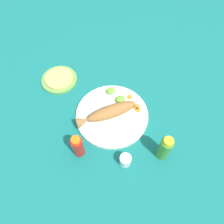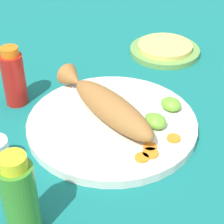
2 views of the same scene
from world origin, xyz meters
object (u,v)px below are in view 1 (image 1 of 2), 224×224
(fork_near, at_px, (94,120))
(hot_sauce_bottle_red, at_px, (78,146))
(main_plate, at_px, (112,115))
(hot_sauce_bottle_green, at_px, (165,148))
(salt_cup, at_px, (125,161))
(tortilla_plate, at_px, (59,80))
(fried_fish, at_px, (108,112))
(fork_far, at_px, (93,111))

(fork_near, height_order, hot_sauce_bottle_red, hot_sauce_bottle_red)
(main_plate, bearing_deg, fork_near, 175.84)
(hot_sauce_bottle_green, height_order, salt_cup, hot_sauce_bottle_green)
(fork_near, bearing_deg, tortilla_plate, -67.20)
(hot_sauce_bottle_red, xyz_separation_m, hot_sauce_bottle_green, (0.31, -0.16, 0.01))
(hot_sauce_bottle_green, bearing_deg, hot_sauce_bottle_red, 153.01)
(fried_fish, relative_size, fork_near, 1.56)
(fried_fish, height_order, hot_sauce_bottle_green, hot_sauce_bottle_green)
(fried_fish, bearing_deg, hot_sauce_bottle_green, -60.70)
(main_plate, height_order, fried_fish, fried_fish)
(fork_near, height_order, hot_sauce_bottle_green, hot_sauce_bottle_green)
(fork_near, relative_size, fork_far, 1.00)
(main_plate, xyz_separation_m, hot_sauce_bottle_red, (-0.20, -0.10, 0.05))
(fork_far, distance_m, tortilla_plate, 0.27)
(main_plate, relative_size, tortilla_plate, 1.85)
(fried_fish, distance_m, hot_sauce_bottle_red, 0.21)
(tortilla_plate, bearing_deg, main_plate, -63.23)
(hot_sauce_bottle_red, bearing_deg, main_plate, 26.78)
(hot_sauce_bottle_green, distance_m, tortilla_plate, 0.64)
(fried_fish, distance_m, hot_sauce_bottle_green, 0.29)
(hot_sauce_bottle_red, relative_size, salt_cup, 2.38)
(fried_fish, xyz_separation_m, fork_far, (-0.05, 0.05, -0.03))
(fork_far, height_order, tortilla_plate, fork_far)
(hot_sauce_bottle_red, bearing_deg, fork_near, 43.17)
(fried_fish, height_order, fork_near, fried_fish)
(hot_sauce_bottle_red, bearing_deg, fork_far, 49.86)
(hot_sauce_bottle_green, bearing_deg, salt_cup, 167.70)
(fried_fish, distance_m, fork_far, 0.08)
(fried_fish, xyz_separation_m, salt_cup, (-0.03, -0.23, -0.02))
(salt_cup, height_order, tortilla_plate, salt_cup)
(fork_far, bearing_deg, fried_fish, 128.94)
(fork_near, relative_size, hot_sauce_bottle_green, 1.24)
(hot_sauce_bottle_green, bearing_deg, fried_fish, 116.52)
(main_plate, relative_size, salt_cup, 6.10)
(fork_near, xyz_separation_m, fork_far, (0.01, 0.04, 0.00))
(main_plate, xyz_separation_m, tortilla_plate, (-0.16, 0.31, -0.00))
(salt_cup, bearing_deg, main_plate, 78.59)
(main_plate, distance_m, fried_fish, 0.04)
(fork_near, distance_m, hot_sauce_bottle_green, 0.34)
(fried_fish, relative_size, hot_sauce_bottle_red, 2.17)
(fork_far, relative_size, tortilla_plate, 1.01)
(fork_near, bearing_deg, fork_far, -97.23)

